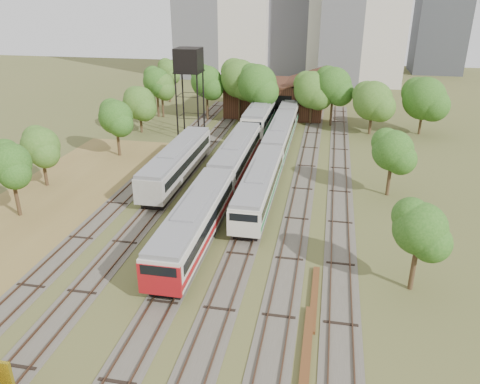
# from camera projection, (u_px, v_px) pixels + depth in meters

# --- Properties ---
(ground) EXTENTS (240.00, 240.00, 0.00)m
(ground) POSITION_uv_depth(u_px,v_px,m) (176.00, 337.00, 28.84)
(ground) COLOR #475123
(ground) RESTS_ON ground
(dry_grass_patch) EXTENTS (14.00, 60.00, 0.04)m
(dry_grass_patch) POSITION_uv_depth(u_px,v_px,m) (1.00, 245.00, 39.19)
(dry_grass_patch) COLOR brown
(dry_grass_patch) RESTS_ON ground
(tracks) EXTENTS (24.60, 80.00, 0.19)m
(tracks) POSITION_uv_depth(u_px,v_px,m) (241.00, 184.00, 51.46)
(tracks) COLOR #4C473D
(tracks) RESTS_ON ground
(railcar_red_set) EXTENTS (3.04, 34.57, 3.76)m
(railcar_red_set) POSITION_uv_depth(u_px,v_px,m) (219.00, 184.00, 46.51)
(railcar_red_set) COLOR black
(railcar_red_set) RESTS_ON ground
(railcar_green_set) EXTENTS (2.86, 52.08, 3.53)m
(railcar_green_set) POSITION_uv_depth(u_px,v_px,m) (280.00, 136.00, 61.93)
(railcar_green_set) COLOR black
(railcar_green_set) RESTS_ON ground
(railcar_rear) EXTENTS (3.23, 16.08, 4.01)m
(railcar_rear) POSITION_uv_depth(u_px,v_px,m) (260.00, 116.00, 71.00)
(railcar_rear) COLOR black
(railcar_rear) RESTS_ON ground
(old_grey_coach) EXTENTS (3.01, 18.00, 3.72)m
(old_grey_coach) POSITION_uv_depth(u_px,v_px,m) (177.00, 162.00, 52.14)
(old_grey_coach) COLOR black
(old_grey_coach) RESTS_ON ground
(water_tower) EXTENTS (3.61, 3.61, 12.47)m
(water_tower) POSITION_uv_depth(u_px,v_px,m) (189.00, 63.00, 64.44)
(water_tower) COLOR black
(water_tower) RESTS_ON ground
(rail_pile_near) EXTENTS (0.55, 8.32, 0.28)m
(rail_pile_near) POSITION_uv_depth(u_px,v_px,m) (307.00, 352.00, 27.49)
(rail_pile_near) COLOR brown
(rail_pile_near) RESTS_ON ground
(rail_pile_far) EXTENTS (0.47, 7.50, 0.24)m
(rail_pile_far) POSITION_uv_depth(u_px,v_px,m) (314.00, 297.00, 32.42)
(rail_pile_far) COLOR brown
(rail_pile_far) RESTS_ON ground
(maintenance_shed) EXTENTS (16.45, 11.55, 7.58)m
(maintenance_shed) POSITION_uv_depth(u_px,v_px,m) (276.00, 97.00, 80.09)
(maintenance_shed) COLOR #321C12
(maintenance_shed) RESTS_ON ground
(tree_band_left) EXTENTS (8.66, 75.49, 8.48)m
(tree_band_left) POSITION_uv_depth(u_px,v_px,m) (62.00, 135.00, 50.82)
(tree_band_left) COLOR #382616
(tree_band_left) RESTS_ON ground
(tree_band_far) EXTENTS (46.03, 9.86, 9.78)m
(tree_band_far) POSITION_uv_depth(u_px,v_px,m) (300.00, 88.00, 71.59)
(tree_band_far) COLOR #382616
(tree_band_far) RESTS_ON ground
(tree_band_right) EXTENTS (4.68, 43.89, 6.94)m
(tree_band_right) POSITION_uv_depth(u_px,v_px,m) (386.00, 139.00, 51.42)
(tree_band_right) COLOR #382616
(tree_band_right) RESTS_ON ground
(tower_far_right) EXTENTS (12.00, 12.00, 28.00)m
(tower_far_right) POSITION_uv_depth(u_px,v_px,m) (442.00, 15.00, 116.43)
(tower_far_right) COLOR #3B3E43
(tower_far_right) RESTS_ON ground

